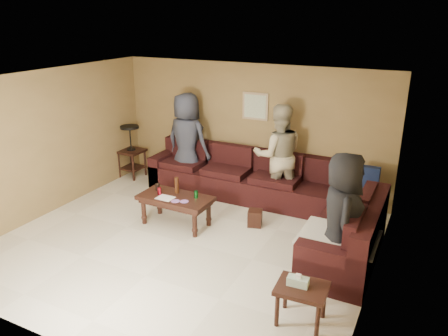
% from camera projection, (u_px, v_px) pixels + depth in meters
% --- Properties ---
extents(room, '(5.60, 5.50, 2.50)m').
position_uv_depth(room, '(182.00, 140.00, 6.25)').
color(room, beige).
rests_on(room, ground).
extents(sectional_sofa, '(4.65, 2.90, 0.97)m').
position_uv_depth(sectional_sofa, '(270.00, 198.00, 7.63)').
color(sectional_sofa, black).
rests_on(sectional_sofa, ground).
extents(coffee_table, '(1.24, 0.64, 0.79)m').
position_uv_depth(coffee_table, '(175.00, 201.00, 7.25)').
color(coffee_table, black).
rests_on(coffee_table, ground).
extents(end_table_left, '(0.52, 0.52, 1.13)m').
position_uv_depth(end_table_left, '(131.00, 150.00, 9.35)').
color(end_table_left, black).
rests_on(end_table_left, ground).
extents(side_table_right, '(0.60, 0.50, 0.62)m').
position_uv_depth(side_table_right, '(301.00, 291.00, 4.94)').
color(side_table_right, black).
rests_on(side_table_right, ground).
extents(waste_bin, '(0.28, 0.28, 0.28)m').
position_uv_depth(waste_bin, '(255.00, 218.00, 7.30)').
color(waste_bin, black).
rests_on(waste_bin, ground).
extents(wall_art, '(0.52, 0.04, 0.52)m').
position_uv_depth(wall_art, '(255.00, 106.00, 8.28)').
color(wall_art, tan).
rests_on(wall_art, ground).
extents(person_left, '(0.99, 0.69, 1.93)m').
position_uv_depth(person_left, '(187.00, 141.00, 8.71)').
color(person_left, '#2E3241').
rests_on(person_left, ground).
extents(person_middle, '(1.15, 1.06, 1.89)m').
position_uv_depth(person_middle, '(278.00, 155.00, 7.90)').
color(person_middle, tan).
rests_on(person_middle, ground).
extents(person_right, '(0.80, 0.99, 1.75)m').
position_uv_depth(person_right, '(342.00, 217.00, 5.67)').
color(person_right, black).
rests_on(person_right, ground).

